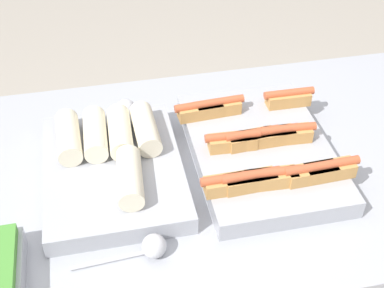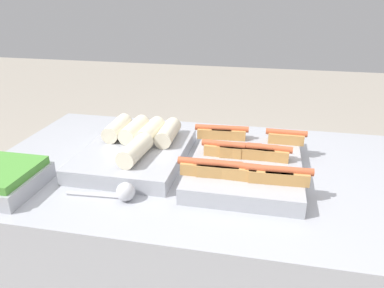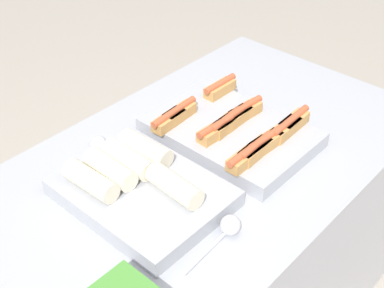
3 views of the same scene
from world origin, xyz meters
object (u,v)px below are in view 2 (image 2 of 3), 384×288
(tray_hotdogs, at_px, (246,161))
(serving_spoon_far, at_px, (169,129))
(tray_wraps, at_px, (137,148))
(serving_spoon_near, at_px, (123,192))

(tray_hotdogs, xyz_separation_m, serving_spoon_far, (-0.33, 0.26, -0.01))
(tray_wraps, bearing_deg, tray_hotdogs, -3.24)
(tray_hotdogs, xyz_separation_m, serving_spoon_near, (-0.33, -0.25, -0.01))
(tray_hotdogs, xyz_separation_m, tray_wraps, (-0.38, 0.02, 0.00))
(tray_hotdogs, distance_m, tray_wraps, 0.38)
(serving_spoon_near, distance_m, serving_spoon_far, 0.51)
(serving_spoon_far, bearing_deg, tray_hotdogs, -38.60)
(tray_hotdogs, relative_size, serving_spoon_near, 2.40)
(serving_spoon_near, height_order, serving_spoon_far, same)
(tray_wraps, distance_m, serving_spoon_far, 0.25)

